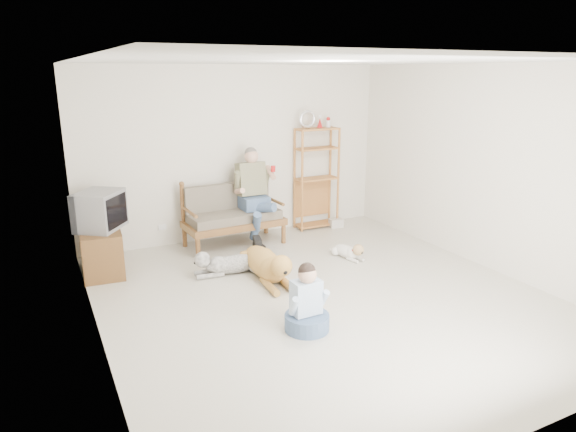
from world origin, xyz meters
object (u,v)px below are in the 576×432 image
golden_retriever (268,264)px  loveseat (232,214)px  etagere (316,177)px  tv_stand (102,251)px

golden_retriever → loveseat: bearing=89.6°
loveseat → golden_retriever: 1.56m
etagere → tv_stand: etagere is taller
loveseat → tv_stand: loveseat is taller
etagere → tv_stand: 3.66m
etagere → golden_retriever: bearing=-134.7°
etagere → tv_stand: bearing=-171.6°
loveseat → tv_stand: 2.02m
loveseat → tv_stand: bearing=-173.0°
loveseat → golden_retriever: loveseat is taller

